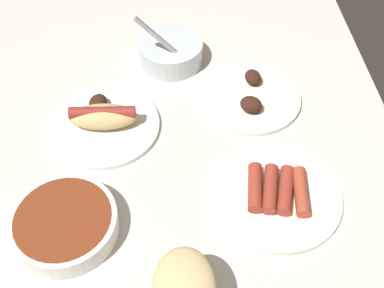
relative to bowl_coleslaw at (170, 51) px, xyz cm
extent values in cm
cube|color=silver|center=(27.09, -0.51, -4.42)|extent=(120.00, 90.00, 3.00)
cylinder|color=silver|center=(-0.02, 0.01, -0.31)|extent=(14.72, 14.72, 5.23)
cylinder|color=beige|center=(-0.02, 0.01, 0.74)|extent=(12.95, 12.95, 2.35)
cube|color=#B7B7BC|center=(3.29, -1.83, 5.54)|extent=(0.94, 11.00, 12.69)
ellipsoid|color=#E5C689|center=(58.26, -0.29, 6.08)|extent=(12.51, 9.49, 3.60)
cylinder|color=white|center=(38.74, 17.34, -2.42)|extent=(23.55, 23.55, 1.00)
cylinder|color=#9E3828|center=(37.98, 13.35, -0.69)|extent=(9.80, 3.96, 2.47)
cylinder|color=#9E3828|center=(38.49, 16.01, -0.69)|extent=(9.84, 4.54, 2.47)
cylinder|color=#9E3828|center=(39.00, 18.68, -0.69)|extent=(9.84, 4.91, 2.47)
cylinder|color=#AD472D|center=(39.51, 21.34, -0.69)|extent=(9.76, 3.64, 2.47)
cylinder|color=white|center=(13.66, 16.35, -2.42)|extent=(21.66, 21.66, 1.00)
ellipsoid|color=#381E14|center=(17.90, 15.73, -0.33)|extent=(5.51, 5.83, 3.19)
ellipsoid|color=#381E14|center=(9.71, 17.41, -0.42)|extent=(5.03, 4.59, 3.00)
cylinder|color=white|center=(19.64, -14.25, -2.42)|extent=(22.18, 22.18, 1.00)
ellipsoid|color=#DBB77A|center=(19.64, -14.25, 0.28)|extent=(6.64, 13.89, 4.40)
cylinder|color=maroon|center=(19.64, -14.25, 1.49)|extent=(3.01, 13.04, 2.40)
ellipsoid|color=#381E14|center=(14.84, -15.64, -0.52)|extent=(5.38, 4.91, 2.80)
cylinder|color=white|center=(43.02, -19.77, -0.81)|extent=(18.04, 18.04, 4.23)
cylinder|color=maroon|center=(43.02, -19.77, 0.90)|extent=(16.23, 16.23, 1.00)
camera|label=1|loc=(84.98, -1.41, 69.53)|focal=44.48mm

